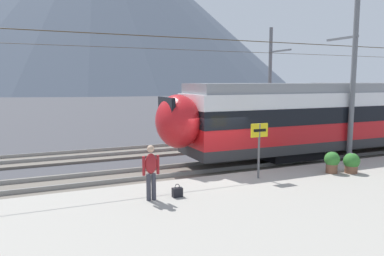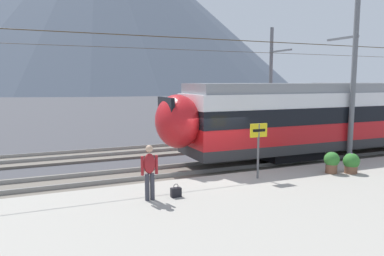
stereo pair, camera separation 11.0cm
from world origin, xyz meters
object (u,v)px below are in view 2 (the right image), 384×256
at_px(catenary_mast_mid, 352,78).
at_px(catenary_mast_far_side, 272,80).
at_px(passenger_walking, 150,170).
at_px(potted_plant_by_shelter, 351,162).
at_px(handbag_beside_passenger, 176,192).
at_px(potted_plant_platform_edge, 332,161).
at_px(platform_sign, 258,138).

distance_m(catenary_mast_mid, catenary_mast_far_side, 8.77).
relative_size(catenary_mast_far_side, passenger_walking, 28.85).
xyz_separation_m(catenary_mast_far_side, passenger_walking, (-12.15, -11.02, -2.72)).
bearing_deg(potted_plant_by_shelter, handbag_beside_passenger, -179.29).
xyz_separation_m(catenary_mast_far_side, potted_plant_platform_edge, (-4.65, -10.64, -3.18)).
bearing_deg(catenary_mast_mid, passenger_walking, -166.97).
xyz_separation_m(catenary_mast_mid, catenary_mast_far_side, (1.71, 8.61, -0.09)).
bearing_deg(platform_sign, potted_plant_platform_edge, -8.88).
bearing_deg(catenary_mast_mid, catenary_mast_far_side, 78.78).
distance_m(passenger_walking, potted_plant_platform_edge, 7.52).
bearing_deg(handbag_beside_passenger, catenary_mast_mid, 14.25).
bearing_deg(handbag_beside_passenger, passenger_walking, 178.34).
bearing_deg(catenary_mast_mid, platform_sign, -165.54).
distance_m(catenary_mast_far_side, passenger_walking, 16.62).
distance_m(handbag_beside_passenger, potted_plant_platform_edge, 6.68).
xyz_separation_m(catenary_mast_mid, handbag_beside_passenger, (-9.60, -2.44, -3.60)).
xyz_separation_m(catenary_mast_mid, passenger_walking, (-10.44, -2.42, -2.81)).
xyz_separation_m(platform_sign, handbag_beside_passenger, (-3.57, -0.88, -1.35)).
bearing_deg(potted_plant_by_shelter, passenger_walking, -179.53).
relative_size(catenary_mast_far_side, platform_sign, 23.82).
xyz_separation_m(potted_plant_platform_edge, potted_plant_by_shelter, (0.70, -0.31, -0.05)).
distance_m(catenary_mast_far_side, potted_plant_by_shelter, 12.08).
bearing_deg(potted_plant_by_shelter, catenary_mast_mid, 46.27).
bearing_deg(passenger_walking, platform_sign, 11.04).
relative_size(catenary_mast_mid, passenger_walking, 28.85).
bearing_deg(handbag_beside_passenger, potted_plant_platform_edge, 3.45).
height_order(catenary_mast_mid, potted_plant_platform_edge, catenary_mast_mid).
xyz_separation_m(catenary_mast_mid, potted_plant_by_shelter, (-2.25, -2.35, -3.32)).
height_order(platform_sign, passenger_walking, platform_sign).
bearing_deg(catenary_mast_far_side, potted_plant_platform_edge, -113.61).
relative_size(platform_sign, potted_plant_platform_edge, 2.43).
xyz_separation_m(passenger_walking, handbag_beside_passenger, (0.83, -0.02, -0.79)).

